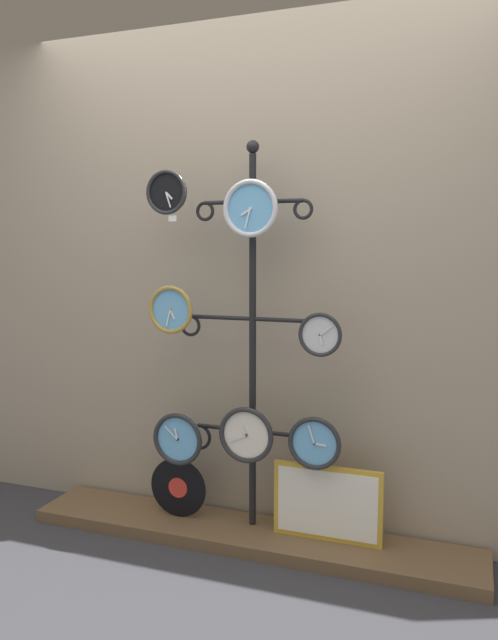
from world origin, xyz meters
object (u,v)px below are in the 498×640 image
Objects in this scene: clock_middle_left at (171,310)px; clock_top_center at (251,208)px; clock_bottom_center at (246,435)px; clock_middle_right at (320,335)px; clock_bottom_left at (178,439)px; display_stand at (253,409)px; clock_bottom_right at (315,443)px; vinyl_record at (178,488)px; clock_top_left at (167,192)px; picture_frame at (327,503)px.

clock_top_center is at bearing 3.74° from clock_middle_left.
clock_middle_right is at bearing 3.97° from clock_bottom_center.
clock_bottom_left is (-0.70, -0.01, -0.55)m from clock_middle_right.
clock_middle_left is 0.69m from clock_bottom_center.
clock_bottom_right is at bearing -14.77° from display_stand.
clock_bottom_right is at bearing -1.05° from clock_top_center.
display_stand is 0.15m from clock_bottom_center.
clock_bottom_right is at bearing 167.78° from clock_middle_right.
vinyl_record is (-0.01, 0.06, -0.90)m from clock_middle_left.
clock_top_left is at bearing -174.71° from clock_bottom_left.
clock_middle_left reaches higher than clock_bottom_right.
vinyl_record is at bearing 170.37° from clock_bottom_center.
display_stand is 3.72× the size of picture_frame.
clock_bottom_right reaches higher than picture_frame.
clock_top_left is 0.80× the size of clock_bottom_left.
vinyl_record is at bearing 81.55° from clock_top_left.
clock_middle_left reaches higher than vinyl_record.
clock_bottom_right is (-0.02, 0.00, -0.50)m from clock_middle_right.
picture_frame is at bearing 56.58° from clock_middle_right.
clock_bottom_center is at bearing -1.18° from clock_middle_left.
clock_middle_right is (0.35, -0.09, 0.39)m from display_stand.
clock_top_center is 1.13× the size of clock_middle_left.
display_stand is at bearing 15.93° from clock_middle_left.
clock_bottom_center is (-0.34, -0.02, -0.48)m from clock_middle_right.
picture_frame reaches higher than vinyl_record.
clock_middle_left is (-0.37, -0.11, 0.47)m from display_stand.
vinyl_record is (-0.73, 0.04, -0.82)m from clock_middle_right.
clock_middle_left reaches higher than picture_frame.
clock_top_left is at bearing -178.53° from clock_bottom_right.
clock_bottom_right is at bearing 1.25° from clock_bottom_left.
display_stand is 0.95m from clock_top_center.
clock_middle_left is 0.91m from clock_bottom_right.
clock_top_center is 0.97× the size of clock_bottom_center.
picture_frame is at bearing -6.55° from display_stand.
clock_bottom_center is 0.89× the size of vinyl_record.
clock_top_center is at bearing 178.24° from clock_middle_right.
clock_top_center is 1.04m from clock_bottom_center.
clock_middle_right is 0.80× the size of clock_bottom_right.
clock_bottom_center is at bearing -104.22° from clock_top_center.
clock_bottom_left is (-0.37, -0.02, -1.10)m from clock_top_center.
display_stand is at bearing 16.20° from clock_bottom_left.
clock_bottom_center is (-0.01, -0.03, -1.04)m from clock_top_center.
clock_middle_right is 0.65× the size of vinyl_record.
clock_bottom_center is (0.39, -0.01, -0.57)m from clock_middle_left.
clock_middle_right reaches higher than picture_frame.
display_stand reaches higher than clock_bottom_right.
clock_middle_left is at bearing -175.23° from picture_frame.
vinyl_record is (-0.39, 0.07, -0.33)m from clock_bottom_center.
picture_frame is at bearing 39.67° from clock_bottom_right.
clock_top_center is (0.41, 0.02, -0.08)m from clock_top_left.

